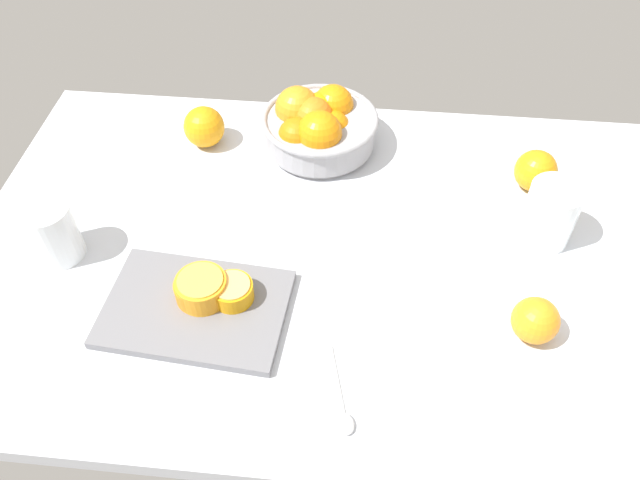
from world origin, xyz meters
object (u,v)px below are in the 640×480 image
second_glass (54,235)px  orange_half_2 (202,288)px  loose_orange_0 (535,320)px  juice_glass (549,216)px  orange_half_0 (198,290)px  loose_orange_2 (204,127)px  fruit_bowl (318,125)px  loose_orange_1 (536,171)px  orange_half_1 (232,291)px  spoon (342,404)px  cutting_board (196,308)px

second_glass → orange_half_2: 27.33cm
orange_half_2 → loose_orange_0: bearing=-1.2°
juice_glass → orange_half_0: bearing=-160.5°
loose_orange_2 → juice_glass: bearing=-17.1°
fruit_bowl → orange_half_0: size_ratio=3.13×
loose_orange_1 → fruit_bowl: bearing=169.2°
loose_orange_0 → loose_orange_1: bearing=82.7°
orange_half_2 → loose_orange_2: size_ratio=0.99×
orange_half_0 → orange_half_1: size_ratio=1.11×
orange_half_0 → juice_glass: bearing=19.5°
juice_glass → spoon: juice_glass is taller
second_glass → cutting_board: size_ratio=0.37×
orange_half_1 → loose_orange_2: 40.79cm
juice_glass → spoon: 47.55cm
loose_orange_1 → juice_glass: bearing=-89.2°
orange_half_2 → spoon: 27.85cm
orange_half_0 → fruit_bowl: bearing=70.2°
orange_half_1 → loose_orange_1: loose_orange_1 is taller
cutting_board → loose_orange_0: size_ratio=3.95×
loose_orange_0 → orange_half_1: bearing=178.5°
orange_half_1 → fruit_bowl: bearing=77.0°
juice_glass → spoon: size_ratio=0.80×
orange_half_2 → fruit_bowl: bearing=70.9°
orange_half_1 → second_glass: bearing=166.4°
spoon → fruit_bowl: bearing=99.2°
orange_half_1 → loose_orange_0: loose_orange_0 is taller
orange_half_2 → orange_half_0: bearing=-166.0°
fruit_bowl → juice_glass: bearing=-26.8°
orange_half_1 → orange_half_2: bearing=-177.5°
loose_orange_1 → loose_orange_2: (-62.90, 6.53, 0.16)cm
fruit_bowl → loose_orange_1: fruit_bowl is taller
loose_orange_0 → loose_orange_1: loose_orange_1 is taller
juice_glass → second_glass: bearing=-171.8°
fruit_bowl → juice_glass: fruit_bowl is taller
juice_glass → loose_orange_1: juice_glass is taller
cutting_board → loose_orange_1: bearing=31.6°
second_glass → loose_orange_2: (17.88, 31.16, -0.49)cm
juice_glass → loose_orange_0: (-4.46, -20.41, -1.61)cm
second_glass → orange_half_0: size_ratio=1.45×
juice_glass → cutting_board: size_ratio=0.40×
cutting_board → orange_half_2: (0.93, 1.87, 2.85)cm
orange_half_0 → orange_half_2: bearing=14.0°
orange_half_1 → orange_half_2: (-4.69, -0.21, 0.43)cm
juice_glass → loose_orange_0: 20.96cm
second_glass → orange_half_1: size_ratio=1.60×
juice_glass → orange_half_0: (-55.32, -19.55, -1.81)cm
second_glass → cutting_board: bearing=-20.7°
orange_half_0 → spoon: size_ratio=0.51×
juice_glass → loose_orange_2: size_ratio=1.40×
fruit_bowl → orange_half_2: (-13.91, -40.06, -1.63)cm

